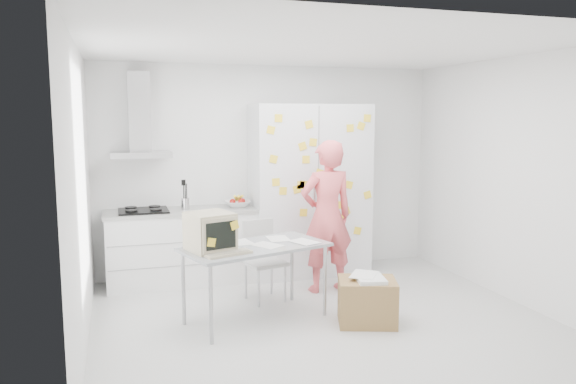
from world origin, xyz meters
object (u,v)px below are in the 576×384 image
object	(u,v)px
desk	(228,239)
chair	(262,255)
person	(327,216)
cardboard_box	(367,301)

from	to	relation	value
desk	chair	size ratio (longest dim) A/B	1.77
person	cardboard_box	distance (m)	1.30
chair	cardboard_box	world-z (taller)	chair
chair	cardboard_box	distance (m)	1.35
person	chair	size ratio (longest dim) A/B	2.00
person	cardboard_box	size ratio (longest dim) A/B	2.64
person	desk	bearing A→B (deg)	25.49
cardboard_box	person	bearing A→B (deg)	90.25
desk	cardboard_box	world-z (taller)	desk
person	desk	size ratio (longest dim) A/B	1.13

